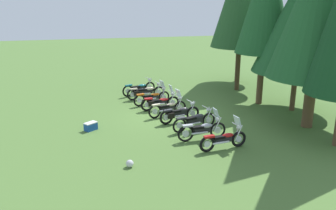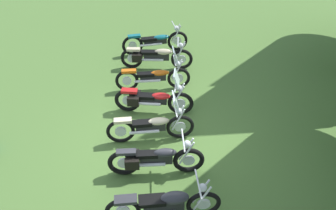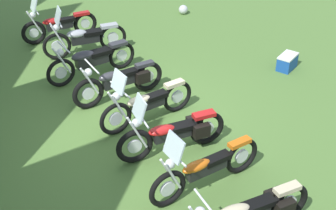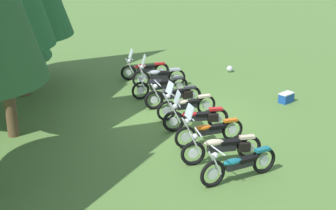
{
  "view_description": "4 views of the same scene",
  "coord_description": "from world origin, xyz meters",
  "px_view_note": "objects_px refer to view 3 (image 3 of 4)",
  "views": [
    {
      "loc": [
        16.87,
        -4.37,
        5.84
      ],
      "look_at": [
        0.55,
        -0.25,
        0.77
      ],
      "focal_mm": 37.4,
      "sensor_mm": 36.0,
      "label": 1
    },
    {
      "loc": [
        6.5,
        1.33,
        6.21
      ],
      "look_at": [
        -0.25,
        0.28,
        1.0
      ],
      "focal_mm": 37.36,
      "sensor_mm": 36.0,
      "label": 2
    },
    {
      "loc": [
        -8.15,
        2.18,
        5.87
      ],
      "look_at": [
        -0.51,
        -0.41,
        0.67
      ],
      "focal_mm": 51.92,
      "sensor_mm": 36.0,
      "label": 3
    },
    {
      "loc": [
        -16.18,
        2.31,
        6.54
      ],
      "look_at": [
        -0.44,
        0.58,
        0.66
      ],
      "focal_mm": 53.54,
      "sensor_mm": 36.0,
      "label": 4
    }
  ],
  "objects_px": {
    "motorcycle_4": "(146,103)",
    "motorcycle_7": "(84,38)",
    "motorcycle_2": "(205,168)",
    "motorcycle_3": "(173,132)",
    "motorcycle_8": "(58,25)",
    "motorcycle_5": "(120,81)",
    "picnic_cooler": "(287,62)",
    "motorcycle_6": "(91,60)",
    "dropped_helmet": "(183,10)"
  },
  "relations": [
    {
      "from": "motorcycle_7",
      "to": "motorcycle_3",
      "type": "bearing_deg",
      "value": 98.04
    },
    {
      "from": "motorcycle_2",
      "to": "motorcycle_6",
      "type": "height_order",
      "value": "motorcycle_2"
    },
    {
      "from": "motorcycle_5",
      "to": "dropped_helmet",
      "type": "bearing_deg",
      "value": -137.91
    },
    {
      "from": "picnic_cooler",
      "to": "motorcycle_8",
      "type": "bearing_deg",
      "value": 55.41
    },
    {
      "from": "motorcycle_4",
      "to": "motorcycle_7",
      "type": "bearing_deg",
      "value": -95.17
    },
    {
      "from": "motorcycle_7",
      "to": "dropped_helmet",
      "type": "distance_m",
      "value": 3.91
    },
    {
      "from": "motorcycle_4",
      "to": "motorcycle_6",
      "type": "distance_m",
      "value": 2.39
    },
    {
      "from": "motorcycle_3",
      "to": "motorcycle_8",
      "type": "distance_m",
      "value": 5.98
    },
    {
      "from": "motorcycle_2",
      "to": "motorcycle_5",
      "type": "height_order",
      "value": "motorcycle_2"
    },
    {
      "from": "motorcycle_2",
      "to": "motorcycle_7",
      "type": "distance_m",
      "value": 5.89
    },
    {
      "from": "motorcycle_4",
      "to": "motorcycle_5",
      "type": "bearing_deg",
      "value": -91.49
    },
    {
      "from": "motorcycle_2",
      "to": "picnic_cooler",
      "type": "relative_size",
      "value": 3.36
    },
    {
      "from": "motorcycle_2",
      "to": "picnic_cooler",
      "type": "distance_m",
      "value": 5.0
    },
    {
      "from": "motorcycle_3",
      "to": "motorcycle_5",
      "type": "bearing_deg",
      "value": -81.99
    },
    {
      "from": "motorcycle_2",
      "to": "motorcycle_3",
      "type": "height_order",
      "value": "motorcycle_3"
    },
    {
      "from": "motorcycle_8",
      "to": "dropped_helmet",
      "type": "relative_size",
      "value": 7.49
    },
    {
      "from": "motorcycle_6",
      "to": "picnic_cooler",
      "type": "relative_size",
      "value": 3.4
    },
    {
      "from": "motorcycle_3",
      "to": "motorcycle_2",
      "type": "bearing_deg",
      "value": 94.55
    },
    {
      "from": "motorcycle_3",
      "to": "motorcycle_6",
      "type": "relative_size",
      "value": 0.97
    },
    {
      "from": "motorcycle_5",
      "to": "motorcycle_7",
      "type": "height_order",
      "value": "motorcycle_7"
    },
    {
      "from": "motorcycle_5",
      "to": "picnic_cooler",
      "type": "xyz_separation_m",
      "value": [
        0.03,
        -4.3,
        -0.26
      ]
    },
    {
      "from": "motorcycle_2",
      "to": "motorcycle_7",
      "type": "xyz_separation_m",
      "value": [
        5.81,
        1.01,
        0.03
      ]
    },
    {
      "from": "motorcycle_8",
      "to": "dropped_helmet",
      "type": "xyz_separation_m",
      "value": [
        0.66,
        -3.94,
        -0.3
      ]
    },
    {
      "from": "motorcycle_8",
      "to": "motorcycle_2",
      "type": "bearing_deg",
      "value": 94.93
    },
    {
      "from": "motorcycle_2",
      "to": "picnic_cooler",
      "type": "xyz_separation_m",
      "value": [
        3.41,
        -3.65,
        -0.27
      ]
    },
    {
      "from": "motorcycle_5",
      "to": "motorcycle_6",
      "type": "xyz_separation_m",
      "value": [
        1.18,
        0.42,
        0.02
      ]
    },
    {
      "from": "picnic_cooler",
      "to": "dropped_helmet",
      "type": "xyz_separation_m",
      "value": [
        4.22,
        1.22,
        -0.05
      ]
    },
    {
      "from": "motorcycle_4",
      "to": "picnic_cooler",
      "type": "distance_m",
      "value": 4.19
    },
    {
      "from": "motorcycle_2",
      "to": "motorcycle_7",
      "type": "relative_size",
      "value": 1.01
    },
    {
      "from": "motorcycle_4",
      "to": "motorcycle_8",
      "type": "relative_size",
      "value": 1.02
    },
    {
      "from": "motorcycle_8",
      "to": "picnic_cooler",
      "type": "bearing_deg",
      "value": 138.09
    },
    {
      "from": "motorcycle_2",
      "to": "motorcycle_4",
      "type": "distance_m",
      "value": 2.3
    },
    {
      "from": "motorcycle_5",
      "to": "motorcycle_6",
      "type": "relative_size",
      "value": 0.96
    },
    {
      "from": "motorcycle_4",
      "to": "motorcycle_5",
      "type": "relative_size",
      "value": 1.0
    },
    {
      "from": "dropped_helmet",
      "to": "picnic_cooler",
      "type": "bearing_deg",
      "value": -163.85
    },
    {
      "from": "motorcycle_7",
      "to": "motorcycle_5",
      "type": "bearing_deg",
      "value": 96.4
    },
    {
      "from": "picnic_cooler",
      "to": "motorcycle_7",
      "type": "bearing_deg",
      "value": 62.78
    },
    {
      "from": "motorcycle_6",
      "to": "motorcycle_8",
      "type": "height_order",
      "value": "motorcycle_8"
    },
    {
      "from": "motorcycle_2",
      "to": "motorcycle_7",
      "type": "height_order",
      "value": "motorcycle_7"
    },
    {
      "from": "motorcycle_3",
      "to": "motorcycle_7",
      "type": "relative_size",
      "value": 1.0
    },
    {
      "from": "motorcycle_4",
      "to": "dropped_helmet",
      "type": "xyz_separation_m",
      "value": [
        5.35,
        -2.8,
        -0.33
      ]
    },
    {
      "from": "motorcycle_4",
      "to": "picnic_cooler",
      "type": "height_order",
      "value": "motorcycle_4"
    },
    {
      "from": "motorcycle_3",
      "to": "motorcycle_8",
      "type": "relative_size",
      "value": 1.04
    },
    {
      "from": "motorcycle_2",
      "to": "motorcycle_6",
      "type": "xyz_separation_m",
      "value": [
        4.56,
        1.07,
        0.01
      ]
    },
    {
      "from": "motorcycle_5",
      "to": "motorcycle_7",
      "type": "xyz_separation_m",
      "value": [
        2.43,
        0.37,
        0.04
      ]
    },
    {
      "from": "motorcycle_2",
      "to": "motorcycle_3",
      "type": "bearing_deg",
      "value": -95.51
    },
    {
      "from": "motorcycle_6",
      "to": "motorcycle_8",
      "type": "relative_size",
      "value": 1.07
    },
    {
      "from": "motorcycle_7",
      "to": "picnic_cooler",
      "type": "xyz_separation_m",
      "value": [
        -2.4,
        -4.66,
        -0.3
      ]
    },
    {
      "from": "motorcycle_3",
      "to": "motorcycle_5",
      "type": "xyz_separation_m",
      "value": [
        2.23,
        0.47,
        -0.0
      ]
    },
    {
      "from": "motorcycle_8",
      "to": "picnic_cooler",
      "type": "height_order",
      "value": "motorcycle_8"
    }
  ]
}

